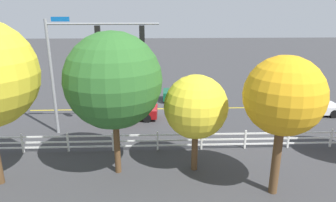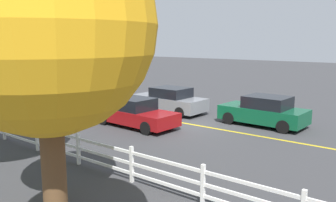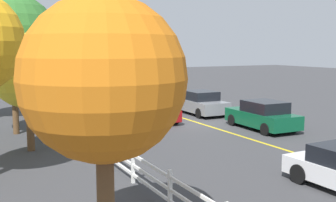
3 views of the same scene
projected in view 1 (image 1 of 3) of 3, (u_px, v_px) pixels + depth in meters
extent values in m
plane|color=#38383A|center=(152.00, 109.00, 24.86)|extent=(120.00, 120.00, 0.00)
cube|color=gold|center=(200.00, 108.00, 25.00)|extent=(28.00, 0.16, 0.01)
cylinder|color=gray|center=(52.00, 79.00, 19.07)|extent=(0.20, 0.20, 7.40)
cylinder|color=gray|center=(103.00, 24.00, 18.18)|extent=(6.84, 0.12, 0.12)
cube|color=#0C59B2|center=(60.00, 19.00, 17.98)|extent=(1.10, 0.03, 0.28)
cube|color=black|center=(98.00, 34.00, 18.34)|extent=(0.32, 0.28, 1.00)
sphere|color=red|center=(98.00, 28.00, 18.39)|extent=(0.17, 0.17, 0.17)
sphere|color=orange|center=(98.00, 34.00, 18.49)|extent=(0.17, 0.17, 0.17)
sphere|color=#148C19|center=(98.00, 39.00, 18.58)|extent=(0.17, 0.17, 0.17)
cube|color=black|center=(142.00, 34.00, 18.44)|extent=(0.32, 0.28, 1.00)
sphere|color=red|center=(142.00, 28.00, 18.49)|extent=(0.17, 0.17, 0.17)
sphere|color=orange|center=(142.00, 34.00, 18.59)|extent=(0.17, 0.17, 0.17)
sphere|color=#148C19|center=(142.00, 39.00, 18.68)|extent=(0.17, 0.17, 0.17)
cube|color=slate|center=(120.00, 96.00, 26.29)|extent=(4.80, 2.04, 0.74)
cube|color=black|center=(122.00, 89.00, 26.10)|extent=(2.16, 1.78, 0.59)
cylinder|color=black|center=(100.00, 102.00, 25.49)|extent=(0.64, 0.23, 0.64)
cylinder|color=black|center=(104.00, 96.00, 27.21)|extent=(0.64, 0.23, 0.64)
cylinder|color=black|center=(138.00, 102.00, 25.54)|extent=(0.64, 0.23, 0.64)
cylinder|color=black|center=(139.00, 96.00, 27.26)|extent=(0.64, 0.23, 0.64)
cube|color=#0C4C2D|center=(187.00, 95.00, 26.84)|extent=(4.41, 2.09, 0.73)
cube|color=black|center=(190.00, 87.00, 26.64)|extent=(2.21, 1.82, 0.60)
cylinder|color=black|center=(171.00, 100.00, 26.05)|extent=(0.65, 0.24, 0.64)
cylinder|color=black|center=(171.00, 95.00, 27.78)|extent=(0.65, 0.24, 0.64)
cylinder|color=black|center=(205.00, 100.00, 26.05)|extent=(0.65, 0.24, 0.64)
cylinder|color=black|center=(203.00, 95.00, 27.78)|extent=(0.65, 0.24, 0.64)
cube|color=silver|center=(309.00, 108.00, 23.40)|extent=(4.62, 1.91, 0.58)
cube|color=black|center=(307.00, 102.00, 23.22)|extent=(2.34, 1.68, 0.54)
cylinder|color=black|center=(322.00, 107.00, 24.36)|extent=(0.65, 0.24, 0.64)
cylinder|color=black|center=(334.00, 114.00, 22.75)|extent=(0.65, 0.24, 0.64)
cylinder|color=black|center=(284.00, 108.00, 24.17)|extent=(0.65, 0.24, 0.64)
cylinder|color=black|center=(294.00, 115.00, 22.57)|extent=(0.65, 0.24, 0.64)
cube|color=maroon|center=(127.00, 111.00, 22.61)|extent=(4.63, 2.00, 0.65)
cube|color=black|center=(124.00, 104.00, 22.43)|extent=(2.16, 1.71, 0.60)
cylinder|color=black|center=(148.00, 111.00, 23.47)|extent=(0.65, 0.25, 0.64)
cylinder|color=black|center=(147.00, 118.00, 21.87)|extent=(0.65, 0.25, 0.64)
cylinder|color=black|center=(109.00, 111.00, 23.49)|extent=(0.65, 0.25, 0.64)
cylinder|color=black|center=(105.00, 118.00, 21.89)|extent=(0.65, 0.25, 0.64)
cube|color=white|center=(331.00, 138.00, 17.94)|extent=(0.10, 0.10, 1.15)
cube|color=white|center=(288.00, 139.00, 17.84)|extent=(0.10, 0.10, 1.15)
cube|color=white|center=(245.00, 139.00, 17.74)|extent=(0.10, 0.10, 1.15)
cube|color=white|center=(202.00, 140.00, 17.65)|extent=(0.10, 0.10, 1.15)
cube|color=white|center=(158.00, 141.00, 17.55)|extent=(0.10, 0.10, 1.15)
cube|color=white|center=(113.00, 142.00, 17.45)|extent=(0.10, 0.10, 1.15)
cube|color=white|center=(68.00, 142.00, 17.36)|extent=(0.10, 0.10, 1.15)
cube|color=white|center=(22.00, 143.00, 17.26)|extent=(0.10, 0.10, 1.15)
cube|color=white|center=(202.00, 134.00, 17.53)|extent=(26.00, 0.06, 0.09)
cube|color=white|center=(202.00, 140.00, 17.64)|extent=(26.00, 0.06, 0.09)
cube|color=white|center=(201.00, 145.00, 17.73)|extent=(26.00, 0.06, 0.09)
cylinder|color=brown|center=(276.00, 159.00, 13.17)|extent=(0.38, 0.38, 3.33)
sphere|color=gold|center=(284.00, 96.00, 12.30)|extent=(3.35, 3.35, 3.35)
cylinder|color=brown|center=(117.00, 144.00, 14.91)|extent=(0.31, 0.31, 3.08)
sphere|color=#2D6628|center=(113.00, 81.00, 13.93)|extent=(4.58, 4.58, 4.58)
cylinder|color=brown|center=(195.00, 149.00, 15.29)|extent=(0.32, 0.32, 2.24)
sphere|color=yellow|center=(196.00, 107.00, 14.60)|extent=(3.15, 3.15, 3.15)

